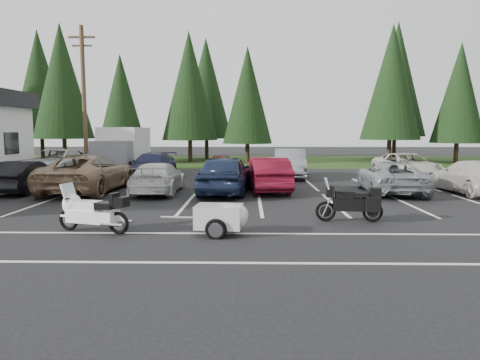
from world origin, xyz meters
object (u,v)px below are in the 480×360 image
(car_near_4, at_px, (225,174))
(car_far_1, at_px, (152,165))
(box_truck, at_px, (121,150))
(car_near_7, at_px, (473,177))
(utility_pole, at_px, (84,98))
(car_near_5, at_px, (268,174))
(car_near_3, at_px, (158,178))
(car_far_4, at_px, (406,166))
(touring_motorcycle, at_px, (93,208))
(car_near_6, at_px, (391,177))
(car_far_3, at_px, (290,164))
(car_near_1, at_px, (25,176))
(cargo_trailer, at_px, (219,220))
(adventure_motorcycle, at_px, (349,200))
(car_far_0, at_px, (56,163))
(car_near_2, at_px, (88,173))
(car_far_2, at_px, (221,166))

(car_near_4, xyz_separation_m, car_far_1, (-4.58, 6.34, -0.13))
(box_truck, xyz_separation_m, car_near_7, (17.64, -8.59, -0.72))
(utility_pole, height_order, car_near_5, utility_pole)
(car_near_3, height_order, car_far_1, car_far_1)
(car_far_4, bearing_deg, box_truck, 165.81)
(car_near_4, height_order, touring_motorcycle, car_near_4)
(car_near_4, bearing_deg, car_far_1, -49.41)
(box_truck, xyz_separation_m, car_near_3, (4.19, -8.67, -0.79))
(utility_pole, relative_size, car_near_7, 1.80)
(car_near_6, height_order, car_far_3, car_far_3)
(car_near_1, bearing_deg, car_far_1, -125.74)
(car_far_4, bearing_deg, utility_pole, 168.18)
(car_far_1, bearing_deg, car_near_7, -16.95)
(car_far_4, relative_size, cargo_trailer, 3.02)
(box_truck, height_order, touring_motorcycle, box_truck)
(car_near_6, relative_size, car_far_3, 0.99)
(car_near_1, bearing_deg, car_far_4, -163.79)
(car_far_1, xyz_separation_m, adventure_motorcycle, (8.52, -12.10, -0.05))
(car_near_4, relative_size, adventure_motorcycle, 2.28)
(box_truck, distance_m, car_far_0, 3.94)
(car_far_1, relative_size, cargo_trailer, 2.86)
(car_far_3, bearing_deg, car_near_3, -130.44)
(box_truck, xyz_separation_m, car_far_3, (10.46, -2.48, -0.63))
(car_near_3, relative_size, adventure_motorcycle, 2.11)
(car_far_3, bearing_deg, car_far_4, 4.11)
(utility_pole, height_order, car_near_6, utility_pole)
(car_near_2, relative_size, car_far_4, 1.14)
(box_truck, distance_m, car_near_6, 16.55)
(car_near_3, distance_m, car_far_2, 6.67)
(car_far_0, xyz_separation_m, car_far_1, (5.59, 0.02, -0.12))
(car_far_3, bearing_deg, car_near_1, -148.79)
(car_far_0, xyz_separation_m, car_far_2, (9.57, -0.03, -0.16))
(car_far_2, height_order, car_far_4, car_far_4)
(car_near_5, relative_size, touring_motorcycle, 1.95)
(touring_motorcycle, bearing_deg, cargo_trailer, 13.22)
(car_near_2, relative_size, car_near_5, 1.27)
(car_near_1, distance_m, car_far_3, 13.56)
(car_near_7, distance_m, touring_motorcycle, 15.49)
(car_near_3, bearing_deg, car_far_3, -135.66)
(car_near_6, height_order, car_far_2, car_near_6)
(car_near_4, bearing_deg, car_near_2, 1.24)
(car_near_3, bearing_deg, car_far_2, -110.46)
(car_far_1, distance_m, car_far_4, 14.52)
(box_truck, height_order, car_far_2, box_truck)
(box_truck, bearing_deg, car_far_0, -142.40)
(car_near_7, relative_size, touring_motorcycle, 2.13)
(utility_pole, bearing_deg, car_near_1, -87.79)
(car_far_4, relative_size, adventure_motorcycle, 2.38)
(car_near_2, relative_size, car_far_0, 0.99)
(utility_pole, height_order, car_far_2, utility_pole)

